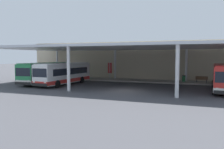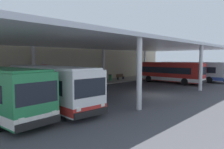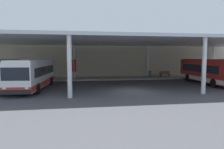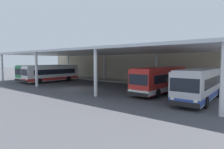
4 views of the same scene
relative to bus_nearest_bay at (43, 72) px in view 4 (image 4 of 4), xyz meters
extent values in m
plane|color=#47474C|center=(13.95, -3.49, -1.66)|extent=(200.00, 200.00, 0.00)
cube|color=#A39E93|center=(13.95, 8.26, -1.57)|extent=(42.00, 4.50, 0.18)
cube|color=#C1B293|center=(13.95, 11.51, 1.76)|extent=(48.00, 1.60, 6.84)
cube|color=silver|center=(13.95, 2.01, 3.74)|extent=(40.00, 17.00, 0.30)
cylinder|color=silver|center=(-4.55, -5.99, 0.97)|extent=(0.40, 0.40, 5.25)
cylinder|color=silver|center=(-4.55, 10.01, 0.97)|extent=(0.40, 0.40, 5.25)
cylinder|color=silver|center=(7.79, -5.99, 0.97)|extent=(0.40, 0.40, 5.25)
cylinder|color=silver|center=(7.79, 10.01, 0.97)|extent=(0.40, 0.40, 5.25)
cylinder|color=silver|center=(20.12, -5.99, 0.97)|extent=(0.40, 0.40, 5.25)
cylinder|color=silver|center=(20.12, 10.01, 0.97)|extent=(0.40, 0.40, 5.25)
cylinder|color=silver|center=(32.45, -5.99, 0.97)|extent=(0.40, 0.40, 5.25)
cube|color=#28844C|center=(0.00, 0.00, 0.04)|extent=(3.12, 10.53, 2.70)
cube|color=white|center=(0.00, 0.00, -0.96)|extent=(3.14, 10.55, 0.50)
cube|color=black|center=(-0.01, 0.15, 0.34)|extent=(3.04, 8.66, 0.90)
cube|color=black|center=(0.31, -5.14, 0.39)|extent=(2.30, 0.26, 1.10)
cube|color=black|center=(0.31, -5.23, -1.11)|extent=(2.46, 0.31, 0.36)
cube|color=#2A8B50|center=(0.00, 0.00, 1.45)|extent=(2.89, 10.10, 0.12)
cube|color=yellow|center=(0.31, -5.11, 1.21)|extent=(1.75, 0.22, 0.28)
cube|color=white|center=(-0.59, -5.27, -0.76)|extent=(0.28, 0.10, 0.20)
cube|color=white|center=(1.21, -5.17, -0.76)|extent=(0.28, 0.10, 0.20)
cylinder|color=black|center=(-1.03, -3.29, -1.16)|extent=(0.34, 1.01, 1.00)
cylinder|color=black|center=(1.41, -3.15, -1.16)|extent=(0.34, 1.01, 1.00)
cylinder|color=black|center=(-1.39, 2.78, -1.16)|extent=(0.34, 1.01, 1.00)
cylinder|color=black|center=(1.05, 2.93, -1.16)|extent=(0.34, 1.01, 1.00)
cube|color=white|center=(3.69, -0.49, 0.04)|extent=(3.15, 10.54, 2.70)
cube|color=red|center=(3.69, -0.49, -0.96)|extent=(3.17, 10.56, 0.50)
cube|color=black|center=(3.70, -0.34, 0.34)|extent=(3.07, 8.67, 0.90)
cube|color=black|center=(3.36, -5.62, 0.39)|extent=(2.30, 0.26, 1.10)
cube|color=black|center=(3.36, -5.71, -1.11)|extent=(2.46, 0.31, 0.36)
cube|color=white|center=(3.69, -0.49, 1.45)|extent=(2.92, 10.11, 0.12)
cube|color=yellow|center=(3.37, -5.59, 1.21)|extent=(1.75, 0.23, 0.28)
cube|color=white|center=(2.46, -5.65, -0.76)|extent=(0.28, 0.10, 0.20)
cube|color=white|center=(4.26, -5.76, -0.76)|extent=(0.28, 0.10, 0.20)
cylinder|color=black|center=(2.26, -3.63, -1.16)|extent=(0.34, 1.02, 1.00)
cylinder|color=black|center=(4.71, -3.78, -1.16)|extent=(0.34, 1.02, 1.00)
cylinder|color=black|center=(2.64, 2.45, -1.16)|extent=(0.34, 1.02, 1.00)
cylinder|color=black|center=(5.09, 2.29, -1.16)|extent=(0.34, 1.02, 1.00)
cube|color=red|center=(24.99, 0.57, 0.04)|extent=(2.95, 10.50, 2.70)
cube|color=white|center=(24.99, 0.57, -0.96)|extent=(2.97, 10.52, 0.50)
cube|color=black|center=(24.99, 0.72, 0.34)|extent=(2.91, 8.63, 0.90)
cube|color=black|center=(24.76, -4.58, 0.39)|extent=(2.30, 0.22, 1.10)
cube|color=black|center=(24.76, -4.67, -1.11)|extent=(2.45, 0.27, 0.36)
cube|color=red|center=(24.99, 0.57, 1.45)|extent=(2.73, 10.07, 0.12)
cube|color=yellow|center=(24.76, -4.55, 1.21)|extent=(1.75, 0.20, 0.28)
cube|color=white|center=(23.86, -4.62, -0.76)|extent=(0.28, 0.09, 0.20)
cube|color=white|center=(25.66, -4.70, -0.76)|extent=(0.28, 0.09, 0.20)
cylinder|color=black|center=(23.62, -2.60, -1.16)|extent=(0.32, 1.01, 1.00)
cylinder|color=black|center=(26.07, -2.71, -1.16)|extent=(0.32, 1.01, 1.00)
cylinder|color=black|center=(23.89, 3.48, -1.16)|extent=(0.32, 1.01, 1.00)
cylinder|color=black|center=(26.33, 3.37, -1.16)|extent=(0.32, 1.01, 1.00)
cube|color=#B7B7BC|center=(29.88, -1.07, 0.04)|extent=(2.57, 10.42, 2.70)
cube|color=#2D4799|center=(29.88, -1.07, -0.96)|extent=(2.59, 10.44, 0.50)
cube|color=black|center=(29.88, -0.92, 0.34)|extent=(2.59, 8.54, 0.90)
cube|color=black|center=(29.85, -6.22, 0.39)|extent=(2.30, 0.13, 1.10)
cube|color=black|center=(29.85, -6.31, -1.11)|extent=(2.45, 0.18, 0.36)
cube|color=silver|center=(29.88, -1.07, 1.45)|extent=(2.36, 10.00, 0.12)
cube|color=yellow|center=(29.85, -6.19, 1.21)|extent=(1.75, 0.13, 0.28)
cube|color=white|center=(28.95, -6.29, -0.76)|extent=(0.28, 0.08, 0.20)
cube|color=white|center=(30.75, -6.30, -0.76)|extent=(0.28, 0.08, 0.20)
cylinder|color=black|center=(28.64, -4.28, -1.16)|extent=(0.29, 1.00, 1.00)
cylinder|color=black|center=(31.09, -4.30, -1.16)|extent=(0.29, 1.00, 1.00)
cylinder|color=black|center=(28.68, 1.80, -1.16)|extent=(0.29, 1.00, 1.00)
cylinder|color=black|center=(31.13, 1.79, -1.16)|extent=(0.29, 1.00, 1.00)
cube|color=brown|center=(22.52, 8.26, -1.03)|extent=(1.80, 0.44, 0.08)
cube|color=brown|center=(22.52, 8.46, -0.78)|extent=(1.80, 0.06, 0.44)
cube|color=#2D2D33|center=(21.82, 8.26, -1.25)|extent=(0.10, 0.36, 0.45)
cube|color=#2D2D33|center=(23.22, 8.26, -1.25)|extent=(0.10, 0.36, 0.45)
cylinder|color=#236638|center=(19.89, 8.23, -1.03)|extent=(0.48, 0.48, 0.90)
cylinder|color=black|center=(19.89, 8.23, -0.54)|extent=(0.52, 0.52, 0.08)
cylinder|color=#B2B2B7|center=(7.76, 7.46, 0.12)|extent=(0.12, 0.12, 3.20)
cube|color=#B22323|center=(7.76, 7.44, 0.51)|extent=(0.70, 0.04, 1.80)
camera|label=1|loc=(22.18, -29.62, 2.37)|focal=37.25mm
camera|label=2|loc=(-4.73, -14.80, 2.11)|focal=33.50mm
camera|label=3|loc=(8.65, -23.37, 1.82)|focal=32.59mm
camera|label=4|loc=(34.27, -21.12, 2.28)|focal=29.72mm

